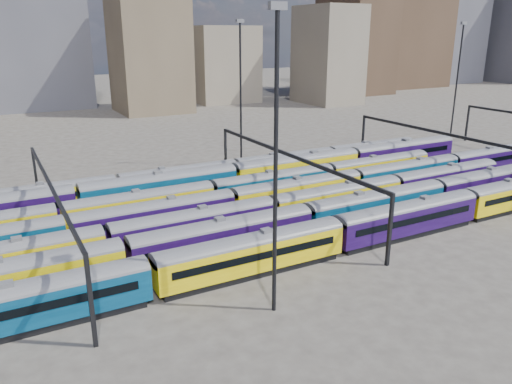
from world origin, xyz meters
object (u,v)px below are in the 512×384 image
rake_2 (195,222)px  rake_0 (407,215)px  rake_1 (224,234)px  mast_2 (276,156)px

rake_2 → rake_0: bearing=-23.5°
rake_0 → rake_1: rake_1 is taller
rake_1 → mast_2: 16.44m
rake_0 → rake_1: size_ratio=0.98×
rake_2 → rake_1: bearing=-75.8°
mast_2 → rake_2: bearing=91.8°
rake_1 → rake_0: bearing=-12.9°
rake_2 → mast_2: mast_2 is taller
rake_2 → mast_2: size_ratio=3.94×
rake_1 → rake_2: (-1.27, 5.00, -0.14)m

